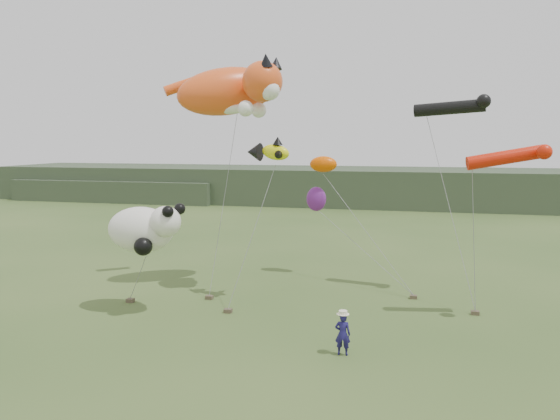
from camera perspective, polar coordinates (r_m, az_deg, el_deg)
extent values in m
plane|color=#385123|center=(19.57, 0.17, -14.44)|extent=(120.00, 120.00, 0.00)
cube|color=#2D3D28|center=(63.03, 9.75, 2.46)|extent=(90.00, 12.00, 4.00)
cube|color=#2D3D28|center=(69.05, -16.15, 2.07)|extent=(25.00, 8.00, 2.50)
imported|color=#1C1655|center=(19.05, 6.57, -12.75)|extent=(0.54, 0.36, 1.46)
cube|color=brown|center=(25.53, -7.40, -9.04)|extent=(0.32, 0.26, 0.17)
cube|color=brown|center=(23.54, -5.46, -10.44)|extent=(0.32, 0.26, 0.17)
cube|color=brown|center=(24.58, 19.72, -10.07)|extent=(0.32, 0.26, 0.17)
cube|color=brown|center=(25.76, -15.37, -9.10)|extent=(0.32, 0.26, 0.17)
cube|color=brown|center=(26.12, 13.77, -8.82)|extent=(0.32, 0.26, 0.17)
ellipsoid|color=#F1541C|center=(27.10, -5.56, 12.24)|extent=(5.59, 4.85, 2.98)
sphere|color=#F1541C|center=(25.54, -1.85, 13.27)|extent=(1.86, 1.86, 1.86)
cone|color=black|center=(25.07, -1.48, 15.40)|extent=(0.58, 0.70, 0.70)
cone|color=black|center=(26.00, -0.41, 15.11)|extent=(0.58, 0.67, 0.66)
sphere|color=white|center=(25.09, -1.11, 12.43)|extent=(0.93, 0.93, 0.93)
ellipsoid|color=white|center=(26.68, -5.33, 10.54)|extent=(1.81, 0.91, 0.57)
sphere|color=white|center=(25.02, -3.61, 10.54)|extent=(0.72, 0.72, 0.72)
sphere|color=white|center=(26.34, -2.23, 10.39)|extent=(0.72, 0.72, 0.72)
cylinder|color=#F1541C|center=(28.87, -10.17, 12.68)|extent=(1.92, 1.41, 1.12)
ellipsoid|color=yellow|center=(24.05, -0.46, 6.05)|extent=(1.42, 0.74, 0.86)
cone|color=black|center=(24.59, -2.77, 6.07)|extent=(0.75, 0.90, 0.82)
cone|color=black|center=(24.02, -0.25, 7.24)|extent=(0.45, 0.45, 0.36)
cone|color=black|center=(23.54, -0.08, 5.80)|extent=(0.48, 0.51, 0.36)
cone|color=black|center=(24.42, 0.43, 5.86)|extent=(0.48, 0.51, 0.36)
cylinder|color=black|center=(26.85, 17.27, 10.14)|extent=(3.26, 1.19, 0.78)
sphere|color=black|center=(26.48, 20.51, 10.60)|extent=(0.64, 0.64, 0.64)
cylinder|color=red|center=(23.31, 22.45, 5.10)|extent=(3.01, 0.97, 1.03)
sphere|color=red|center=(23.08, 25.89, 5.48)|extent=(0.58, 0.58, 0.58)
ellipsoid|color=white|center=(23.75, -14.33, -1.99)|extent=(2.90, 1.93, 1.93)
sphere|color=white|center=(22.82, -11.89, -1.20)|extent=(1.29, 1.29, 1.29)
sphere|color=black|center=(22.23, -11.65, -0.16)|extent=(0.47, 0.47, 0.47)
sphere|color=black|center=(23.01, -10.44, 0.12)|extent=(0.47, 0.47, 0.47)
sphere|color=black|center=(22.84, -14.11, -3.72)|extent=(0.75, 0.75, 0.75)
sphere|color=black|center=(24.51, -15.73, -2.77)|extent=(0.75, 0.75, 0.75)
ellipsoid|color=#ED5500|center=(29.05, 4.55, 4.79)|extent=(1.45, 0.84, 0.84)
ellipsoid|color=#691E7F|center=(29.30, 3.81, 1.15)|extent=(1.07, 0.72, 1.31)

